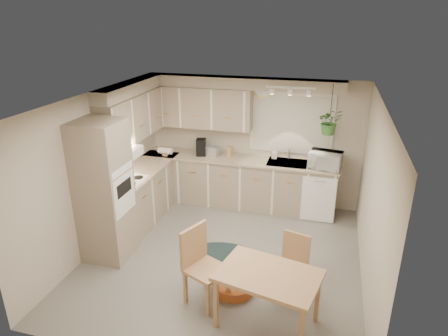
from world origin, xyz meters
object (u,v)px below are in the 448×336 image
(braided_rug, at_px, (223,260))
(dining_table, at_px, (267,299))
(pet_bed, at_px, (233,286))
(microwave, at_px, (326,158))
(chair_left, at_px, (207,268))
(chair_back, at_px, (290,267))

(braided_rug, bearing_deg, dining_table, -53.31)
(pet_bed, bearing_deg, braided_rug, 116.16)
(dining_table, bearing_deg, microwave, 80.45)
(dining_table, xyz_separation_m, chair_left, (-0.80, 0.20, 0.15))
(chair_back, distance_m, microwave, 2.42)
(dining_table, height_order, pet_bed, dining_table)
(dining_table, bearing_deg, braided_rug, 126.69)
(dining_table, xyz_separation_m, braided_rug, (-0.84, 1.13, -0.35))
(chair_left, xyz_separation_m, pet_bed, (0.27, 0.29, -0.44))
(braided_rug, xyz_separation_m, pet_bed, (0.31, -0.63, 0.06))
(chair_left, relative_size, pet_bed, 1.81)
(braided_rug, height_order, pet_bed, pet_bed)
(chair_back, bearing_deg, chair_left, 37.49)
(chair_left, bearing_deg, microwave, 178.88)
(pet_bed, relative_size, microwave, 1.03)
(chair_back, relative_size, pet_bed, 1.49)
(dining_table, xyz_separation_m, pet_bed, (-0.53, 0.50, -0.29))
(dining_table, bearing_deg, chair_left, 165.86)
(pet_bed, bearing_deg, microwave, 67.11)
(chair_left, xyz_separation_m, chair_back, (0.99, 0.41, -0.09))
(pet_bed, distance_m, microwave, 2.83)
(dining_table, relative_size, pet_bed, 2.03)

